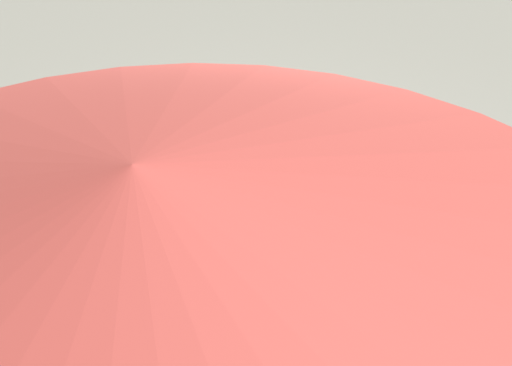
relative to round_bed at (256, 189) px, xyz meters
name	(u,v)px	position (x,y,z in m)	size (l,w,h in m)	color
ground_plane	(256,222)	(0.00, 0.00, -0.31)	(16.00, 16.00, 0.00)	gray
round_bed	(256,189)	(0.00, 0.00, 0.00)	(2.11, 2.11, 0.59)	#38478C
throw_pillow_0	(347,116)	(0.35, 0.65, 0.38)	(0.48, 0.32, 0.17)	silver
throw_pillow_1	(307,106)	(0.03, 0.65, 0.36)	(0.50, 0.36, 0.15)	beige
throw_pillow_2	(271,90)	(-0.29, 0.68, 0.39)	(0.43, 0.37, 0.21)	beige
throw_pillow_3	(227,93)	(-0.55, 0.47, 0.39)	(0.56, 0.35, 0.20)	beige
patio_chair	(460,365)	(1.72, -0.94, 0.25)	(0.72, 0.72, 0.98)	#B7B7BC
patio_umbrella	(147,277)	(1.37, -2.52, 1.95)	(2.54, 2.54, 2.49)	#262628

